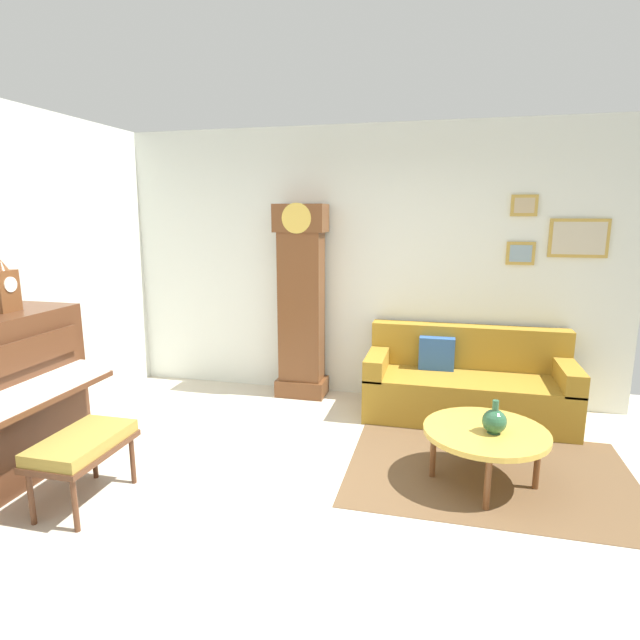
{
  "coord_description": "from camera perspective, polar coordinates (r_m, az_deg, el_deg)",
  "views": [
    {
      "loc": [
        0.86,
        -2.93,
        1.92
      ],
      "look_at": [
        -0.14,
        1.14,
        1.05
      ],
      "focal_mm": 28.79,
      "sensor_mm": 36.0,
      "label": 1
    }
  ],
  "objects": [
    {
      "name": "wall_back",
      "position": [
        5.42,
        4.79,
        6.18
      ],
      "size": [
        5.3,
        0.13,
        2.8
      ],
      "color": "silver",
      "rests_on": "ground_plane"
    },
    {
      "name": "grandfather_clock",
      "position": [
        5.38,
        -2.08,
        1.46
      ],
      "size": [
        0.52,
        0.34,
        2.03
      ],
      "color": "brown",
      "rests_on": "ground_plane"
    },
    {
      "name": "ground_plane",
      "position": [
        3.64,
        -2.25,
        -21.13
      ],
      "size": [
        6.4,
        6.0,
        0.1
      ],
      "primitive_type": "cube",
      "color": "beige"
    },
    {
      "name": "green_jug",
      "position": [
        3.86,
        18.81,
        -10.59
      ],
      "size": [
        0.17,
        0.17,
        0.24
      ],
      "color": "#234C33",
      "rests_on": "coffee_table"
    },
    {
      "name": "couch",
      "position": [
        5.17,
        15.98,
        -6.9
      ],
      "size": [
        1.9,
        0.8,
        0.84
      ],
      "color": "olive",
      "rests_on": "ground_plane"
    },
    {
      "name": "mantel_clock",
      "position": [
        4.34,
        -31.7,
        3.03
      ],
      "size": [
        0.13,
        0.18,
        0.38
      ],
      "color": "brown",
      "rests_on": "piano"
    },
    {
      "name": "coffee_table",
      "position": [
        3.94,
        17.93,
        -11.9
      ],
      "size": [
        0.88,
        0.88,
        0.41
      ],
      "color": "gold",
      "rests_on": "ground_plane"
    },
    {
      "name": "area_rug",
      "position": [
        4.25,
        18.21,
        -15.72
      ],
      "size": [
        2.1,
        1.5,
        0.01
      ],
      "primitive_type": "cube",
      "color": "brown",
      "rests_on": "ground_plane"
    },
    {
      "name": "piano_bench",
      "position": [
        3.85,
        -24.91,
        -12.62
      ],
      "size": [
        0.42,
        0.7,
        0.48
      ],
      "color": "#4C2B19",
      "rests_on": "ground_plane"
    }
  ]
}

